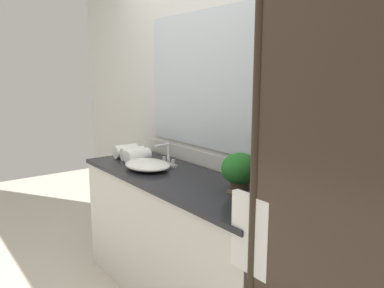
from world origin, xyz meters
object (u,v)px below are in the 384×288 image
(faucet, at_px, (168,158))
(potted_plant, at_px, (240,170))
(rolled_towel_middle, at_px, (133,153))
(rolled_towel_near_edge, at_px, (126,151))
(amenity_bottle_body_wash, at_px, (253,202))
(rolled_towel_far_edge, at_px, (138,156))
(amenity_bottle_conditioner, at_px, (277,193))
(sink_basin, at_px, (147,165))

(faucet, xyz_separation_m, potted_plant, (0.79, -0.01, 0.07))
(faucet, bearing_deg, rolled_towel_middle, -161.83)
(faucet, xyz_separation_m, rolled_towel_near_edge, (-0.45, -0.11, -0.00))
(faucet, bearing_deg, rolled_towel_near_edge, -165.79)
(amenity_bottle_body_wash, xyz_separation_m, rolled_towel_far_edge, (-1.27, 0.03, 0.01))
(amenity_bottle_conditioner, bearing_deg, potted_plant, -167.20)
(amenity_bottle_conditioner, relative_size, rolled_towel_middle, 0.45)
(amenity_bottle_body_wash, xyz_separation_m, rolled_towel_middle, (-1.38, 0.05, 0.01))
(sink_basin, bearing_deg, rolled_towel_middle, 169.34)
(potted_plant, relative_size, rolled_towel_middle, 1.27)
(amenity_bottle_body_wash, distance_m, rolled_towel_middle, 1.38)
(sink_basin, bearing_deg, amenity_bottle_body_wash, 0.77)
(sink_basin, relative_size, rolled_towel_far_edge, 1.96)
(rolled_towel_near_edge, xyz_separation_m, rolled_towel_middle, (0.11, 0.00, -0.00))
(sink_basin, bearing_deg, rolled_towel_near_edge, 172.22)
(amenity_bottle_body_wash, bearing_deg, rolled_towel_middle, 177.94)
(sink_basin, relative_size, rolled_towel_near_edge, 2.00)
(faucet, xyz_separation_m, rolled_towel_middle, (-0.34, -0.11, -0.01))
(rolled_towel_near_edge, bearing_deg, potted_plant, 4.81)
(amenity_bottle_body_wash, relative_size, rolled_towel_middle, 0.44)
(amenity_bottle_conditioner, xyz_separation_m, amenity_bottle_body_wash, (0.02, -0.20, 0.00))
(rolled_towel_middle, bearing_deg, potted_plant, 5.15)
(faucet, xyz_separation_m, amenity_bottle_conditioner, (1.02, 0.04, -0.02))
(faucet, distance_m, amenity_bottle_conditioner, 1.02)
(amenity_bottle_body_wash, distance_m, rolled_towel_far_edge, 1.27)
(sink_basin, relative_size, rolled_towel_middle, 2.10)
(sink_basin, height_order, potted_plant, potted_plant)
(faucet, relative_size, amenity_bottle_body_wash, 2.12)
(potted_plant, bearing_deg, sink_basin, -168.13)
(amenity_bottle_body_wash, bearing_deg, rolled_towel_near_edge, 178.18)
(sink_basin, distance_m, faucet, 0.18)
(rolled_towel_far_edge, bearing_deg, potted_plant, 6.67)
(sink_basin, xyz_separation_m, rolled_towel_middle, (-0.34, 0.06, 0.02))
(amenity_bottle_conditioner, distance_m, rolled_towel_middle, 1.37)
(potted_plant, xyz_separation_m, rolled_towel_middle, (-1.13, -0.10, -0.08))
(sink_basin, distance_m, amenity_bottle_conditioner, 1.05)
(rolled_towel_middle, relative_size, rolled_towel_far_edge, 0.93)
(potted_plant, relative_size, amenity_bottle_body_wash, 2.85)
(faucet, bearing_deg, potted_plant, -0.70)
(sink_basin, xyz_separation_m, faucet, (0.00, 0.17, 0.02))
(sink_basin, xyz_separation_m, potted_plant, (0.79, 0.17, 0.10))
(rolled_towel_middle, height_order, rolled_towel_far_edge, rolled_towel_far_edge)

